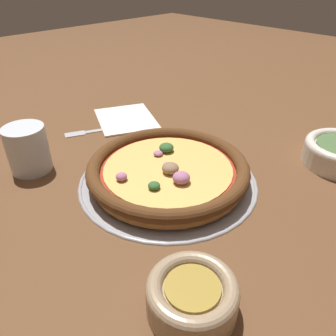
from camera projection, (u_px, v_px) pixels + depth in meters
The scene contains 7 objects.
ground_plane at pixel (168, 181), 0.59m from camera, with size 3.00×3.00×0.00m, color brown.
pizza_tray at pixel (168, 180), 0.59m from camera, with size 0.32×0.32×0.01m.
pizza at pixel (168, 170), 0.58m from camera, with size 0.29×0.29×0.04m.
bowl_near at pixel (192, 295), 0.36m from camera, with size 0.10×0.10×0.05m.
drinking_cup at pixel (28, 149), 0.60m from camera, with size 0.07×0.07×0.09m.
napkin at pixel (126, 118), 0.81m from camera, with size 0.20×0.19×0.01m.
fork at pixel (97, 130), 0.76m from camera, with size 0.08×0.16×0.00m.
Camera 1 is at (-0.35, 0.34, 0.34)m, focal length 35.00 mm.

